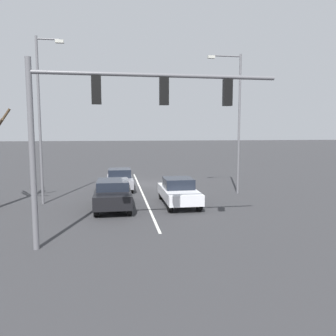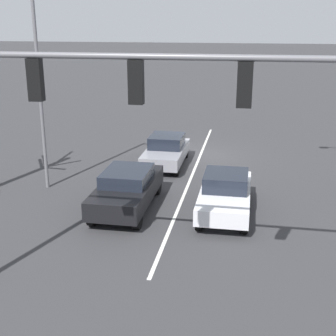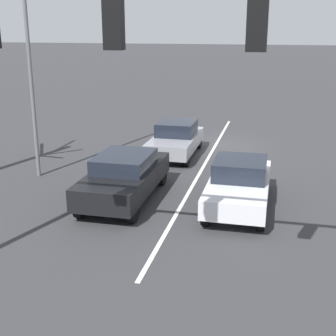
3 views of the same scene
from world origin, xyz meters
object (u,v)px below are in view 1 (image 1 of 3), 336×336
object	(u,v)px
car_gray_midlane_second	(120,179)
street_lamp_left_shoulder	(236,115)
car_silver_leftlane_front	(179,191)
traffic_signal_gantry	(115,111)
street_lamp_right_shoulder	(42,112)
car_black_midlane_front	(113,193)

from	to	relation	value
car_gray_midlane_second	street_lamp_left_shoulder	xyz separation A→B (m)	(-7.43, 2.70, 4.40)
car_silver_leftlane_front	car_gray_midlane_second	bearing A→B (deg)	-59.42
traffic_signal_gantry	street_lamp_right_shoulder	world-z (taller)	street_lamp_right_shoulder
traffic_signal_gantry	street_lamp_right_shoulder	bearing A→B (deg)	-61.92
street_lamp_left_shoulder	street_lamp_right_shoulder	bearing A→B (deg)	6.39
car_black_midlane_front	street_lamp_right_shoulder	distance (m)	5.98
car_silver_leftlane_front	traffic_signal_gantry	xyz separation A→B (m)	(3.42, 6.07, 4.02)
car_silver_leftlane_front	car_gray_midlane_second	xyz separation A→B (m)	(3.17, -5.37, -0.03)
car_gray_midlane_second	street_lamp_left_shoulder	bearing A→B (deg)	160.01
car_silver_leftlane_front	traffic_signal_gantry	bearing A→B (deg)	60.57
street_lamp_left_shoulder	car_black_midlane_front	bearing A→B (deg)	20.36
car_black_midlane_front	car_gray_midlane_second	size ratio (longest dim) A/B	1.13
street_lamp_right_shoulder	street_lamp_left_shoulder	xyz separation A→B (m)	(-11.65, -1.30, -0.01)
car_black_midlane_front	car_gray_midlane_second	distance (m)	5.64
traffic_signal_gantry	car_silver_leftlane_front	bearing A→B (deg)	-119.43
car_black_midlane_front	street_lamp_left_shoulder	xyz separation A→B (m)	(-7.86, -2.92, 4.33)
street_lamp_right_shoulder	street_lamp_left_shoulder	distance (m)	11.72
car_gray_midlane_second	street_lamp_right_shoulder	xyz separation A→B (m)	(4.21, 4.01, 4.41)
car_gray_midlane_second	traffic_signal_gantry	size ratio (longest dim) A/B	0.47
car_silver_leftlane_front	street_lamp_left_shoulder	xyz separation A→B (m)	(-4.26, -2.67, 4.37)
car_black_midlane_front	traffic_signal_gantry	distance (m)	7.05
car_black_midlane_front	car_gray_midlane_second	xyz separation A→B (m)	(-0.43, -5.62, -0.07)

